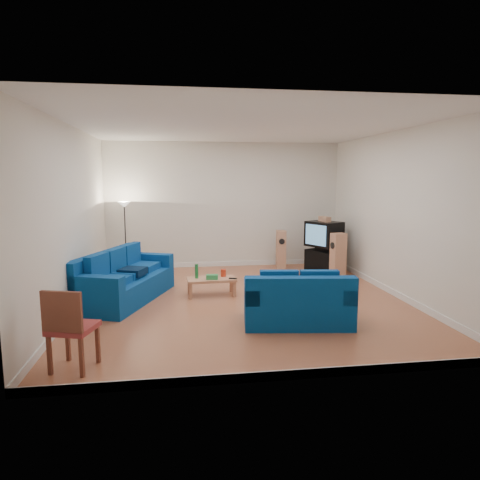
{
  "coord_description": "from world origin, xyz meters",
  "views": [
    {
      "loc": [
        -1.16,
        -7.74,
        2.29
      ],
      "look_at": [
        0.0,
        0.4,
        1.1
      ],
      "focal_mm": 32.0,
      "sensor_mm": 36.0,
      "label": 1
    }
  ],
  "objects": [
    {
      "name": "room",
      "position": [
        0.0,
        0.0,
        1.54
      ],
      "size": [
        6.01,
        6.51,
        3.21
      ],
      "color": "#964A2E",
      "rests_on": "ground"
    },
    {
      "name": "sofa_three_seat",
      "position": [
        -2.26,
        0.38,
        0.34
      ],
      "size": [
        1.8,
        2.58,
        0.92
      ],
      "rotation": [
        0.0,
        0.0,
        -1.93
      ],
      "color": "navy",
      "rests_on": "ground"
    },
    {
      "name": "sofa_loveseat",
      "position": [
        0.66,
        -1.42,
        0.32
      ],
      "size": [
        1.78,
        1.15,
        0.83
      ],
      "rotation": [
        0.0,
        0.0,
        -0.13
      ],
      "color": "navy",
      "rests_on": "ground"
    },
    {
      "name": "coffee_table",
      "position": [
        -0.56,
        0.46,
        0.29
      ],
      "size": [
        0.97,
        0.52,
        0.35
      ],
      "rotation": [
        0.0,
        0.0,
        0.05
      ],
      "color": "tan",
      "rests_on": "ground"
    },
    {
      "name": "bottle",
      "position": [
        -0.85,
        0.49,
        0.49
      ],
      "size": [
        0.08,
        0.08,
        0.28
      ],
      "primitive_type": "cylinder",
      "rotation": [
        0.0,
        0.0,
        0.3
      ],
      "color": "#197233",
      "rests_on": "coffee_table"
    },
    {
      "name": "tissue_box",
      "position": [
        -0.55,
        0.36,
        0.39
      ],
      "size": [
        0.24,
        0.16,
        0.09
      ],
      "primitive_type": "cube",
      "rotation": [
        0.0,
        0.0,
        -0.16
      ],
      "color": "green",
      "rests_on": "coffee_table"
    },
    {
      "name": "red_canister",
      "position": [
        -0.31,
        0.57,
        0.42
      ],
      "size": [
        0.12,
        0.12,
        0.15
      ],
      "primitive_type": "cylinder",
      "rotation": [
        0.0,
        0.0,
        0.13
      ],
      "color": "red",
      "rests_on": "coffee_table"
    },
    {
      "name": "remote",
      "position": [
        -0.15,
        0.34,
        0.36
      ],
      "size": [
        0.17,
        0.1,
        0.02
      ],
      "primitive_type": "cube",
      "rotation": [
        0.0,
        0.0,
        -0.36
      ],
      "color": "black",
      "rests_on": "coffee_table"
    },
    {
      "name": "tv_stand",
      "position": [
        2.34,
        2.2,
        0.27
      ],
      "size": [
        0.83,
        0.99,
        0.53
      ],
      "primitive_type": "cube",
      "rotation": [
        0.0,
        0.0,
        -1.09
      ],
      "color": "black",
      "rests_on": "ground"
    },
    {
      "name": "av_receiver",
      "position": [
        2.39,
        2.19,
        0.58
      ],
      "size": [
        0.57,
        0.56,
        0.1
      ],
      "primitive_type": "cube",
      "rotation": [
        0.0,
        0.0,
        -0.76
      ],
      "color": "black",
      "rests_on": "tv_stand"
    },
    {
      "name": "television",
      "position": [
        2.33,
        2.22,
        0.94
      ],
      "size": [
        0.9,
        0.98,
        0.61
      ],
      "rotation": [
        0.0,
        0.0,
        -1.05
      ],
      "color": "black",
      "rests_on": "av_receiver"
    },
    {
      "name": "centre_speaker",
      "position": [
        2.34,
        2.21,
        1.31
      ],
      "size": [
        0.22,
        0.38,
        0.12
      ],
      "primitive_type": "cube",
      "rotation": [
        0.0,
        0.0,
        -1.34
      ],
      "color": "tan",
      "rests_on": "television"
    },
    {
      "name": "speaker_left",
      "position": [
        1.38,
        2.7,
        0.49
      ],
      "size": [
        0.26,
        0.32,
        0.98
      ],
      "rotation": [
        0.0,
        0.0,
        -0.11
      ],
      "color": "tan",
      "rests_on": "ground"
    },
    {
      "name": "speaker_right",
      "position": [
        2.45,
        1.54,
        0.52
      ],
      "size": [
        0.36,
        0.3,
        1.04
      ],
      "rotation": [
        0.0,
        0.0,
        -1.34
      ],
      "color": "tan",
      "rests_on": "ground"
    },
    {
      "name": "floor_lamp",
      "position": [
        -2.45,
        2.7,
        1.44
      ],
      "size": [
        0.3,
        0.3,
        1.74
      ],
      "color": "black",
      "rests_on": "ground"
    },
    {
      "name": "dining_chair",
      "position": [
        -2.47,
        -2.66,
        0.57
      ],
      "size": [
        0.61,
        0.61,
        1.02
      ],
      "rotation": [
        0.0,
        0.0,
        -0.28
      ],
      "color": "brown",
      "rests_on": "ground"
    }
  ]
}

